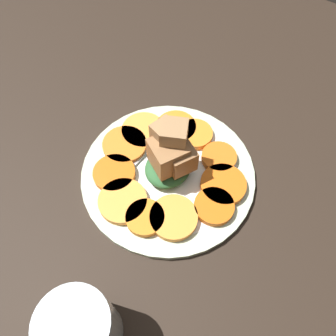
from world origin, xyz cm
name	(u,v)px	position (x,y,z in cm)	size (l,w,h in cm)	color
table_slab	(168,178)	(0.00, 0.00, 1.00)	(120.00, 120.00, 2.00)	black
plate	(168,173)	(0.00, 0.00, 2.52)	(27.45, 27.45, 1.05)	beige
carrot_slice_0	(143,131)	(-4.08, -7.65, 3.63)	(7.30, 7.30, 1.06)	#F99539
carrot_slice_1	(126,143)	(-0.39, -8.52, 3.63)	(7.22, 7.22, 1.06)	orange
carrot_slice_2	(114,173)	(5.18, -6.61, 3.63)	(6.58, 6.58, 1.06)	#D45F12
carrot_slice_3	(123,201)	(8.23, -2.60, 3.63)	(7.29, 7.29, 1.06)	#F99338
carrot_slice_4	(145,218)	(8.53, 1.68, 3.63)	(5.65, 5.65, 1.06)	orange
carrot_slice_5	(174,217)	(6.25, 5.09, 3.63)	(6.99, 6.99, 1.06)	orange
carrot_slice_6	(214,206)	(1.52, 9.10, 3.63)	(5.93, 5.93, 1.06)	#D45F13
carrot_slice_7	(223,185)	(-2.38, 8.50, 3.63)	(7.01, 7.01, 1.06)	#D76215
carrot_slice_8	(219,157)	(-6.39, 5.56, 3.63)	(5.62, 5.62, 1.06)	orange
carrot_slice_9	(195,134)	(-8.26, 0.04, 3.63)	(5.86, 5.86, 1.06)	orange
carrot_slice_10	(176,128)	(-7.66, -3.42, 3.63)	(6.78, 6.78, 1.06)	orange
center_pile	(170,156)	(-0.40, 0.14, 7.24)	(7.79, 7.76, 9.72)	#2D6033
fork	(143,153)	(-0.47, -5.24, 3.30)	(19.56, 2.56, 0.40)	#B2B2B7
water_glass	(82,329)	(24.28, 4.57, 7.23)	(7.96, 7.96, 10.46)	silver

